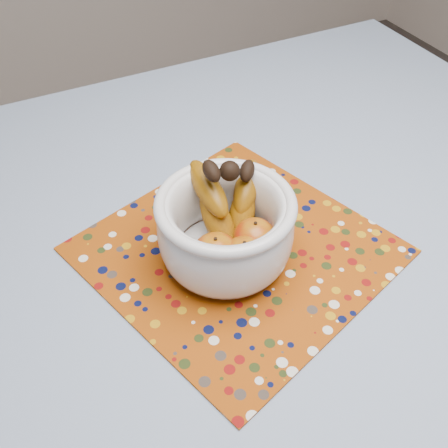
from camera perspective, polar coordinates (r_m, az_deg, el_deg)
name	(u,v)px	position (r m, az deg, el deg)	size (l,w,h in m)	color
table	(298,281)	(0.92, 8.10, -6.18)	(1.20, 1.20, 0.75)	brown
tablecloth	(303,249)	(0.86, 8.63, -2.72)	(1.32, 1.32, 0.01)	slate
placemat	(237,250)	(0.84, 1.43, -2.85)	(0.42, 0.42, 0.00)	#863707
fruit_bowl	(229,222)	(0.78, 0.54, 0.19)	(0.23, 0.22, 0.17)	silver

